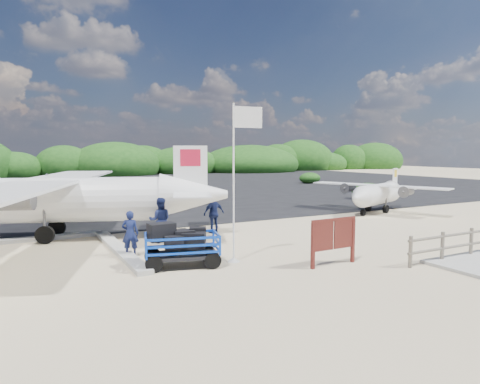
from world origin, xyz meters
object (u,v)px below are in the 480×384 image
Objects in this scene: flagpole at (234,262)px; aircraft_small at (31,188)px; crew_a at (130,233)px; signboard at (333,265)px; crew_c at (214,213)px; aircraft_large at (239,190)px; baggage_cart at (182,266)px; crew_b at (160,220)px.

flagpole reaches higher than aircraft_small.
signboard is at bearing 165.68° from crew_a.
signboard is at bearing -36.69° from flagpole.
crew_c is 20.84m from aircraft_large.
crew_c is (4.34, 2.55, 0.07)m from crew_a.
aircraft_small is (-4.80, 34.32, 0.00)m from flagpole.
flagpole reaches higher than baggage_cart.
baggage_cart is at bearing 48.72° from crew_c.
aircraft_large reaches higher than signboard.
crew_b reaches higher than crew_c.
flagpole is 3.24× the size of crew_a.
aircraft_large is 20.61m from aircraft_small.
aircraft_small reaches higher than signboard.
crew_c reaches higher than crew_a.
crew_b is at bearing 11.52° from crew_c.
crew_a is 0.88× the size of crew_b.
baggage_cart is 1.43× the size of crew_c.
signboard is 1.19× the size of crew_a.
flagpole is 4.28m from crew_b.
crew_c is at bearing -143.28° from crew_b.
crew_c reaches higher than aircraft_small.
crew_b is (1.59, 1.65, 0.10)m from crew_a.
crew_c is at bearing 69.85° from baggage_cart.
baggage_cart is 34.23m from aircraft_small.
crew_a is at bearing 131.78° from baggage_cart.
crew_b is at bearing 74.16° from aircraft_large.
crew_b reaches higher than signboard.
aircraft_small is at bearing 109.74° from baggage_cart.
crew_a reaches higher than signboard.
aircraft_small is (-3.58, 30.31, -0.90)m from crew_b.
crew_b is 23.10m from aircraft_large.
signboard is 0.12× the size of aircraft_large.
aircraft_large is at bearing -102.34° from crew_a.
crew_b is at bearing 120.95° from signboard.
crew_c is 30.10m from aircraft_small.
crew_a is 0.10× the size of aircraft_large.
baggage_cart is 0.37× the size of aircraft_small.
signboard is 1.09× the size of crew_c.
baggage_cart is 1.31× the size of signboard.
signboard reaches higher than baggage_cart.
crew_b is 30.54m from aircraft_small.
aircraft_large is (13.48, 18.74, -0.90)m from crew_b.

